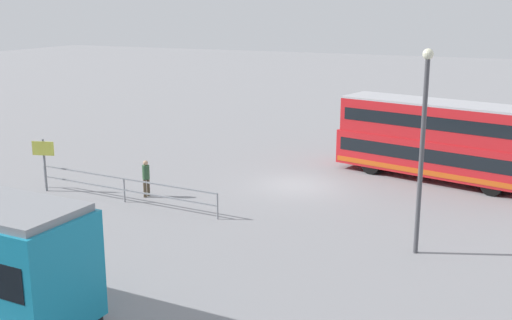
% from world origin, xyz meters
% --- Properties ---
extents(ground_plane, '(160.00, 160.00, 0.00)m').
position_xyz_m(ground_plane, '(0.00, 0.00, 0.00)').
color(ground_plane, gray).
extents(double_decker_bus, '(10.58, 4.93, 3.81)m').
position_xyz_m(double_decker_bus, '(-5.94, -3.70, 1.94)').
color(double_decker_bus, red).
rests_on(double_decker_bus, ground).
extents(pedestrian_near_railing, '(0.37, 0.37, 1.65)m').
position_xyz_m(pedestrian_near_railing, '(5.53, 4.46, 0.95)').
color(pedestrian_near_railing, '#4C3F2D').
rests_on(pedestrian_near_railing, ground).
extents(pedestrian_railing, '(9.47, 0.76, 1.08)m').
position_xyz_m(pedestrian_railing, '(5.95, 5.53, 0.75)').
color(pedestrian_railing, gray).
rests_on(pedestrian_railing, ground).
extents(info_sign, '(1.01, 0.31, 2.43)m').
position_xyz_m(info_sign, '(10.21, 5.61, 1.67)').
color(info_sign, slate).
rests_on(info_sign, ground).
extents(street_lamp, '(0.36, 0.36, 6.95)m').
position_xyz_m(street_lamp, '(-6.58, 6.19, 4.06)').
color(street_lamp, '#4C4C51').
rests_on(street_lamp, ground).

